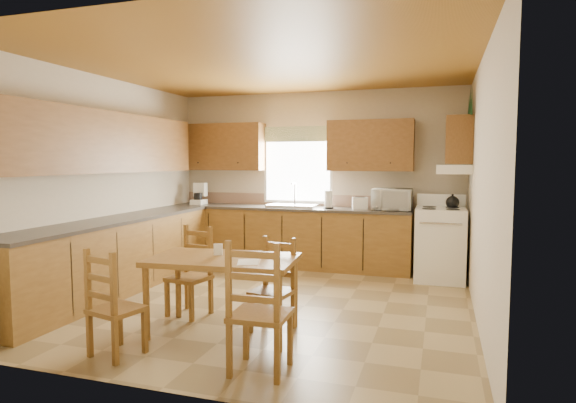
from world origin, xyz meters
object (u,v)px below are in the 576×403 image
(stove, at_px, (440,245))
(chair_near_right, at_px, (260,306))
(microwave, at_px, (392,199))
(chair_near_left, at_px, (117,302))
(chair_far_left, at_px, (189,272))
(dining_table, at_px, (223,295))
(chair_far_right, at_px, (272,286))

(stove, height_order, chair_near_right, chair_near_right)
(stove, relative_size, microwave, 1.88)
(microwave, xyz_separation_m, chair_near_right, (-0.64, -3.66, -0.56))
(microwave, relative_size, chair_near_left, 0.57)
(chair_far_left, bearing_deg, dining_table, -21.27)
(dining_table, distance_m, chair_far_left, 0.69)
(dining_table, xyz_separation_m, chair_far_right, (0.42, 0.20, 0.08))
(stove, height_order, chair_near_left, stove)
(chair_near_left, relative_size, chair_far_left, 0.98)
(chair_near_right, relative_size, chair_far_left, 1.12)
(chair_far_left, bearing_deg, chair_far_right, 1.99)
(chair_far_right, bearing_deg, dining_table, -144.98)
(microwave, bearing_deg, chair_far_left, -125.17)
(dining_table, xyz_separation_m, chair_far_left, (-0.58, 0.37, 0.10))
(stove, height_order, chair_far_left, stove)
(microwave, relative_size, dining_table, 0.38)
(microwave, height_order, chair_near_right, microwave)
(stove, bearing_deg, microwave, 160.23)
(microwave, bearing_deg, chair_near_left, -116.88)
(dining_table, height_order, chair_far_right, chair_far_right)
(stove, distance_m, chair_near_left, 4.34)
(stove, distance_m, chair_far_right, 2.97)
(dining_table, bearing_deg, stove, 49.78)
(chair_far_right, bearing_deg, chair_near_left, -128.80)
(dining_table, distance_m, chair_near_left, 0.98)
(stove, distance_m, chair_far_left, 3.46)
(chair_near_left, bearing_deg, chair_near_right, -162.85)
(chair_near_left, relative_size, chair_near_right, 0.88)
(stove, bearing_deg, chair_near_right, -111.50)
(chair_far_right, bearing_deg, chair_near_right, -67.26)
(chair_near_left, xyz_separation_m, chair_near_right, (1.26, 0.07, 0.06))
(chair_near_right, bearing_deg, stove, -112.94)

